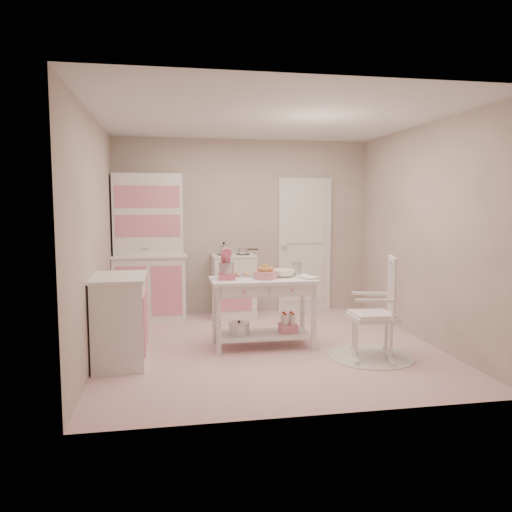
{
  "coord_description": "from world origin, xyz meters",
  "views": [
    {
      "loc": [
        -1.14,
        -5.52,
        1.66
      ],
      "look_at": [
        -0.05,
        0.54,
        1.01
      ],
      "focal_mm": 35.0,
      "sensor_mm": 36.0,
      "label": 1
    }
  ],
  "objects_px": {
    "stand_mixer": "(226,264)",
    "hutch": "(149,247)",
    "rocking_chair": "(372,307)",
    "stove": "(234,286)",
    "base_cabinet": "(120,320)",
    "work_table": "(263,313)",
    "bread_basket": "(266,275)"
  },
  "relations": [
    {
      "from": "rocking_chair",
      "to": "work_table",
      "type": "height_order",
      "value": "rocking_chair"
    },
    {
      "from": "base_cabinet",
      "to": "bread_basket",
      "type": "relative_size",
      "value": 3.68
    },
    {
      "from": "stove",
      "to": "bread_basket",
      "type": "bearing_deg",
      "value": -84.67
    },
    {
      "from": "rocking_chair",
      "to": "hutch",
      "type": "bearing_deg",
      "value": 154.07
    },
    {
      "from": "stand_mixer",
      "to": "hutch",
      "type": "bearing_deg",
      "value": 122.16
    },
    {
      "from": "stand_mixer",
      "to": "bread_basket",
      "type": "bearing_deg",
      "value": -6.5
    },
    {
      "from": "work_table",
      "to": "stand_mixer",
      "type": "xyz_separation_m",
      "value": [
        -0.42,
        0.02,
        0.57
      ]
    },
    {
      "from": "hutch",
      "to": "rocking_chair",
      "type": "xyz_separation_m",
      "value": [
        2.41,
        -2.22,
        -0.49
      ]
    },
    {
      "from": "stove",
      "to": "bread_basket",
      "type": "height_order",
      "value": "stove"
    },
    {
      "from": "work_table",
      "to": "base_cabinet",
      "type": "bearing_deg",
      "value": -168.1
    },
    {
      "from": "bread_basket",
      "to": "stove",
      "type": "bearing_deg",
      "value": 95.33
    },
    {
      "from": "hutch",
      "to": "base_cabinet",
      "type": "relative_size",
      "value": 2.26
    },
    {
      "from": "stove",
      "to": "bread_basket",
      "type": "relative_size",
      "value": 3.68
    },
    {
      "from": "rocking_chair",
      "to": "bread_basket",
      "type": "relative_size",
      "value": 4.4
    },
    {
      "from": "stand_mixer",
      "to": "bread_basket",
      "type": "xyz_separation_m",
      "value": [
        0.44,
        -0.07,
        -0.12
      ]
    },
    {
      "from": "base_cabinet",
      "to": "bread_basket",
      "type": "bearing_deg",
      "value": 10.01
    },
    {
      "from": "stove",
      "to": "work_table",
      "type": "bearing_deg",
      "value": -85.22
    },
    {
      "from": "stove",
      "to": "rocking_chair",
      "type": "xyz_separation_m",
      "value": [
        1.21,
        -2.17,
        0.09
      ]
    },
    {
      "from": "work_table",
      "to": "bread_basket",
      "type": "distance_m",
      "value": 0.45
    },
    {
      "from": "base_cabinet",
      "to": "rocking_chair",
      "type": "height_order",
      "value": "rocking_chair"
    },
    {
      "from": "stove",
      "to": "rocking_chair",
      "type": "bearing_deg",
      "value": -60.91
    },
    {
      "from": "stove",
      "to": "work_table",
      "type": "distance_m",
      "value": 1.58
    },
    {
      "from": "base_cabinet",
      "to": "work_table",
      "type": "height_order",
      "value": "base_cabinet"
    },
    {
      "from": "stove",
      "to": "base_cabinet",
      "type": "bearing_deg",
      "value": -127.09
    },
    {
      "from": "base_cabinet",
      "to": "rocking_chair",
      "type": "distance_m",
      "value": 2.67
    },
    {
      "from": "hutch",
      "to": "bread_basket",
      "type": "relative_size",
      "value": 8.32
    },
    {
      "from": "hutch",
      "to": "base_cabinet",
      "type": "xyz_separation_m",
      "value": [
        -0.24,
        -1.95,
        -0.58
      ]
    },
    {
      "from": "rocking_chair",
      "to": "stand_mixer",
      "type": "height_order",
      "value": "stand_mixer"
    },
    {
      "from": "hutch",
      "to": "work_table",
      "type": "xyz_separation_m",
      "value": [
        1.33,
        -1.62,
        -0.64
      ]
    },
    {
      "from": "rocking_chair",
      "to": "stove",
      "type": "bearing_deg",
      "value": 135.87
    },
    {
      "from": "rocking_chair",
      "to": "work_table",
      "type": "relative_size",
      "value": 0.92
    },
    {
      "from": "work_table",
      "to": "stand_mixer",
      "type": "height_order",
      "value": "stand_mixer"
    }
  ]
}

